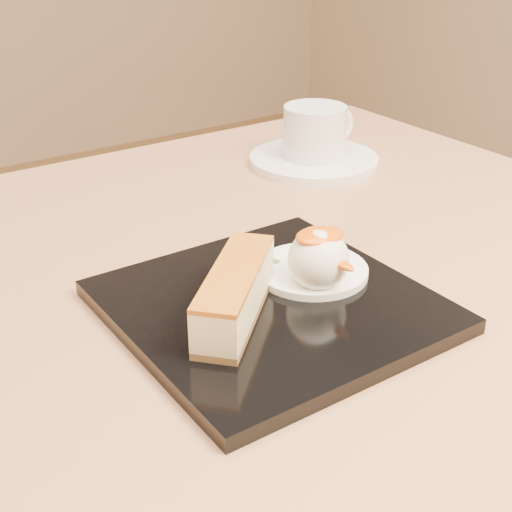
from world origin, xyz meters
TOP-DOWN VIEW (x-y plane):
  - table at (0.00, 0.00)m, footprint 0.80×0.80m
  - dessert_plate at (-0.04, -0.02)m, footprint 0.22×0.22m
  - cheesecake at (-0.08, -0.02)m, footprint 0.11×0.10m
  - cream_smear at (0.01, -0.00)m, footprint 0.09×0.09m
  - ice_cream_scoop at (-0.00, -0.02)m, footprint 0.05×0.05m
  - mango_sauce at (-0.00, -0.02)m, footprint 0.04×0.03m
  - mint_sprig at (-0.02, 0.02)m, footprint 0.03×0.02m
  - saucer at (0.19, 0.23)m, footprint 0.15×0.15m
  - coffee_cup at (0.19, 0.23)m, footprint 0.10×0.07m

SIDE VIEW (x-z plane):
  - table at x=0.00m, z-range 0.20..0.92m
  - saucer at x=0.19m, z-range 0.72..0.73m
  - dessert_plate at x=-0.04m, z-range 0.72..0.73m
  - cream_smear at x=0.01m, z-range 0.73..0.74m
  - mint_sprig at x=-0.02m, z-range 0.74..0.74m
  - cheesecake at x=-0.08m, z-range 0.73..0.77m
  - ice_cream_scoop at x=0.00m, z-range 0.73..0.78m
  - coffee_cup at x=0.19m, z-range 0.73..0.79m
  - mango_sauce at x=0.00m, z-range 0.77..0.78m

